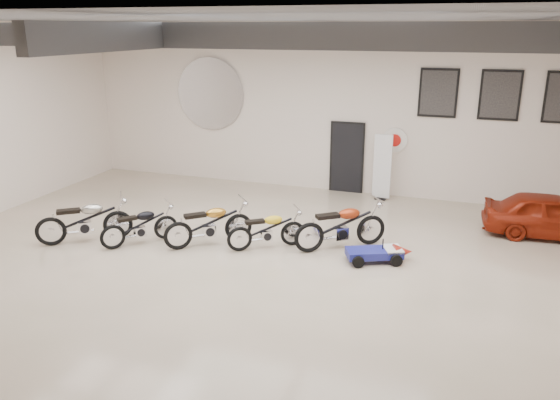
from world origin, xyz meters
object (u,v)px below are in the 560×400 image
(motorcycle_yellow, at_px, (266,229))
(go_kart, at_px, (380,250))
(banner_stand, at_px, (382,168))
(motorcycle_black, at_px, (139,225))
(motorcycle_red, at_px, (341,225))
(vintage_car, at_px, (553,215))
(motorcycle_silver, at_px, (84,220))
(motorcycle_gold, at_px, (209,223))

(motorcycle_yellow, bearing_deg, go_kart, -33.20)
(banner_stand, xyz_separation_m, go_kart, (0.69, -4.47, -0.69))
(motorcycle_black, height_order, motorcycle_red, motorcycle_red)
(motorcycle_red, bearing_deg, motorcycle_yellow, 161.56)
(vintage_car, bearing_deg, motorcycle_red, 114.07)
(go_kart, xyz_separation_m, vintage_car, (3.66, 2.82, 0.27))
(banner_stand, height_order, motorcycle_silver, banner_stand)
(motorcycle_gold, bearing_deg, go_kart, -36.50)
(motorcycle_yellow, distance_m, motorcycle_red, 1.69)
(motorcycle_black, relative_size, motorcycle_gold, 0.87)
(motorcycle_silver, bearing_deg, motorcycle_red, -21.57)
(motorcycle_black, bearing_deg, banner_stand, -1.69)
(banner_stand, xyz_separation_m, motorcycle_red, (-0.28, -4.03, -0.39))
(banner_stand, distance_m, motorcycle_black, 7.13)
(motorcycle_silver, xyz_separation_m, go_kart, (6.73, 1.14, -0.29))
(motorcycle_silver, bearing_deg, motorcycle_gold, -21.54)
(motorcycle_silver, distance_m, go_kart, 6.84)
(motorcycle_yellow, bearing_deg, motorcycle_gold, 155.34)
(go_kart, bearing_deg, motorcycle_black, 164.15)
(motorcycle_black, distance_m, vintage_car, 9.81)
(motorcycle_silver, bearing_deg, banner_stand, 5.94)
(motorcycle_silver, xyz_separation_m, motorcycle_gold, (2.83, 0.78, -0.02))
(motorcycle_red, bearing_deg, motorcycle_gold, 157.97)
(motorcycle_silver, relative_size, motorcycle_gold, 1.04)
(motorcycle_yellow, relative_size, vintage_car, 0.57)
(motorcycle_black, bearing_deg, go_kart, -41.15)
(motorcycle_red, bearing_deg, banner_stand, 48.64)
(motorcycle_black, bearing_deg, motorcycle_silver, 143.88)
(motorcycle_black, relative_size, go_kart, 1.22)
(motorcycle_red, height_order, vintage_car, motorcycle_red)
(motorcycle_black, bearing_deg, vintage_car, -27.96)
(motorcycle_black, xyz_separation_m, motorcycle_gold, (1.55, 0.47, 0.07))
(motorcycle_black, xyz_separation_m, vintage_car, (9.11, 3.65, 0.07))
(motorcycle_black, xyz_separation_m, go_kart, (5.45, 0.83, -0.20))
(motorcycle_yellow, xyz_separation_m, vintage_car, (6.23, 2.92, 0.07))
(motorcycle_silver, xyz_separation_m, motorcycle_black, (1.29, 0.31, -0.09))
(motorcycle_black, xyz_separation_m, motorcycle_red, (4.47, 1.27, 0.10))
(motorcycle_silver, relative_size, vintage_car, 0.68)
(vintage_car, bearing_deg, motorcycle_yellow, 112.07)
(banner_stand, relative_size, vintage_car, 0.61)
(banner_stand, height_order, vintage_car, banner_stand)
(banner_stand, relative_size, motorcycle_red, 0.88)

